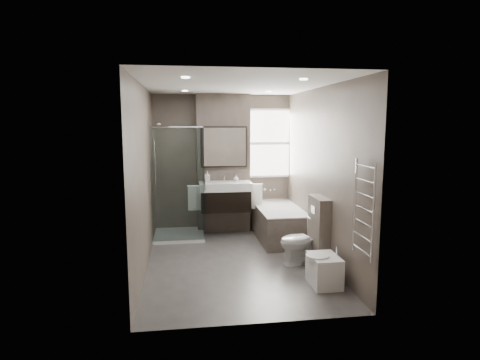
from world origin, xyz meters
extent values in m
cube|color=#494543|center=(0.00, 0.00, -0.03)|extent=(2.65, 3.85, 0.05)
cube|color=silver|center=(0.00, 0.00, 2.62)|extent=(2.65, 3.85, 0.05)
cube|color=brown|center=(0.00, 1.92, 1.30)|extent=(2.65, 0.05, 2.60)
cube|color=brown|center=(0.00, -1.92, 1.30)|extent=(2.65, 0.05, 2.60)
cube|color=brown|center=(-1.32, 0.00, 1.30)|extent=(0.05, 3.85, 2.60)
cube|color=brown|center=(1.32, 0.00, 1.30)|extent=(0.05, 3.85, 2.60)
cube|color=#564C44|center=(0.00, 1.77, 1.30)|extent=(1.00, 0.25, 2.60)
cube|color=black|center=(0.00, 1.42, 0.66)|extent=(0.90, 0.45, 0.38)
cube|color=white|center=(0.00, 1.42, 0.92)|extent=(0.95, 0.47, 0.15)
cylinder|color=silver|center=(0.00, 1.59, 1.06)|extent=(0.03, 0.03, 0.12)
cylinder|color=silver|center=(0.00, 1.53, 1.11)|extent=(0.02, 0.12, 0.02)
cube|color=black|center=(0.00, 1.62, 1.63)|extent=(0.86, 0.06, 0.76)
cube|color=white|center=(0.00, 1.58, 1.63)|extent=(0.80, 0.02, 0.70)
cube|color=white|center=(-0.56, 1.40, 0.72)|extent=(0.24, 0.06, 0.44)
cube|color=white|center=(0.56, 1.40, 0.72)|extent=(0.24, 0.06, 0.44)
cube|color=white|center=(-0.85, 1.45, 0.03)|extent=(0.90, 0.90, 0.06)
cube|color=white|center=(-0.85, 1.01, 1.03)|extent=(0.88, 0.01, 1.94)
cube|color=white|center=(-0.41, 1.45, 1.03)|extent=(0.01, 0.88, 1.94)
cylinder|color=silver|center=(-1.25, 1.45, 1.25)|extent=(0.02, 0.02, 1.00)
cube|color=#564C44|center=(0.93, 1.10, 0.28)|extent=(0.75, 1.60, 0.55)
cube|color=white|center=(0.93, 1.10, 0.56)|extent=(0.75, 1.60, 0.03)
cube|color=white|center=(0.93, 1.10, 0.49)|extent=(0.61, 1.42, 0.12)
cube|color=white|center=(0.90, 1.88, 1.67)|extent=(0.98, 0.04, 1.33)
cube|color=white|center=(0.90, 1.85, 1.67)|extent=(0.90, 0.01, 1.25)
cube|color=white|center=(0.90, 1.85, 1.68)|extent=(0.90, 0.01, 0.05)
imported|color=white|center=(0.97, -0.20, 0.34)|extent=(0.74, 0.53, 0.68)
cube|color=#564C44|center=(1.21, -0.25, 0.50)|extent=(0.18, 0.55, 1.00)
cube|color=silver|center=(1.11, -0.25, 0.82)|extent=(0.01, 0.16, 0.11)
cube|color=white|center=(1.02, -1.04, 0.19)|extent=(0.35, 0.49, 0.39)
cylinder|color=white|center=(0.92, -1.04, 0.38)|extent=(0.29, 0.29, 0.05)
cylinder|color=silver|center=(1.18, -1.04, 0.46)|extent=(0.02, 0.02, 0.10)
cylinder|color=silver|center=(1.25, -1.83, 1.12)|extent=(0.03, 0.03, 1.10)
cylinder|color=silver|center=(1.25, -1.37, 1.12)|extent=(0.03, 0.03, 1.10)
cube|color=silver|center=(1.25, -1.60, 1.12)|extent=(0.02, 0.46, 1.00)
imported|color=white|center=(-0.32, 1.49, 1.10)|extent=(0.09, 0.09, 0.20)
imported|color=white|center=(0.21, 1.50, 1.06)|extent=(0.09, 0.09, 0.12)
camera|label=1|loc=(-0.74, -5.76, 2.09)|focal=30.00mm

